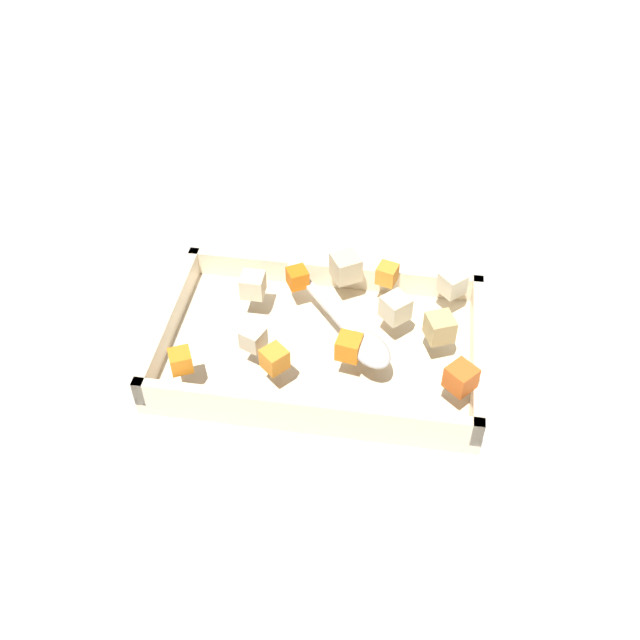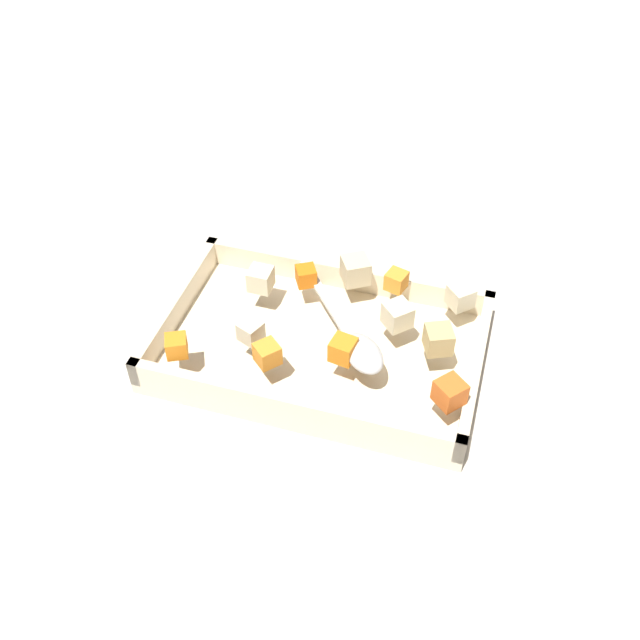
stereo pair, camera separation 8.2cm
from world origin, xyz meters
TOP-DOWN VIEW (x-y plane):
  - ground_plane at (0.00, 0.00)m, footprint 4.00×4.00m
  - baking_dish at (0.02, 0.02)m, footprint 0.37×0.23m
  - carrot_chunk_near_spoon at (-0.02, 0.08)m, footprint 0.03×0.03m
  - carrot_chunk_mid_right at (-0.02, -0.05)m, footprint 0.03×0.03m
  - carrot_chunk_heap_side at (0.18, -0.05)m, footprint 0.04×0.04m
  - carrot_chunk_far_left at (0.09, 0.11)m, footprint 0.03×0.03m
  - carrot_chunk_center at (-0.12, -0.07)m, footprint 0.03×0.03m
  - carrot_chunk_heap_top at (0.06, -0.02)m, footprint 0.03×0.03m
  - potato_chunk_corner_nw at (0.04, 0.11)m, footprint 0.04×0.04m
  - potato_chunk_near_left at (-0.07, 0.06)m, footprint 0.03×0.03m
  - potato_chunk_corner_se at (0.10, 0.05)m, footprint 0.04×0.04m
  - potato_chunk_front_center at (0.15, 0.02)m, footprint 0.04×0.04m
  - potato_chunk_far_right at (0.17, 0.10)m, footprint 0.04×0.04m
  - parsnip_chunk_rim_edge at (-0.05, -0.02)m, footprint 0.03×0.03m
  - serving_spoon at (0.07, -0.01)m, footprint 0.15×0.17m

SIDE VIEW (x-z plane):
  - ground_plane at x=0.00m, z-range 0.00..0.00m
  - baking_dish at x=0.02m, z-range -0.01..0.04m
  - serving_spoon at x=0.07m, z-range 0.05..0.07m
  - carrot_chunk_near_spoon at x=-0.02m, z-range 0.05..0.07m
  - carrot_chunk_far_left at x=0.09m, z-range 0.05..0.07m
  - carrot_chunk_center at x=-0.12m, z-range 0.05..0.07m
  - parsnip_chunk_rim_edge at x=-0.05m, z-range 0.05..0.07m
  - carrot_chunk_mid_right at x=-0.02m, z-range 0.05..0.07m
  - carrot_chunk_heap_top at x=0.06m, z-range 0.05..0.07m
  - potato_chunk_far_right at x=0.17m, z-range 0.05..0.07m
  - potato_chunk_near_left at x=-0.07m, z-range 0.05..0.08m
  - carrot_chunk_heap_side at x=0.18m, z-range 0.05..0.08m
  - potato_chunk_corner_se at x=0.10m, z-range 0.05..0.08m
  - potato_chunk_front_center at x=0.15m, z-range 0.05..0.08m
  - potato_chunk_corner_nw at x=0.04m, z-range 0.05..0.08m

